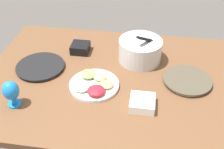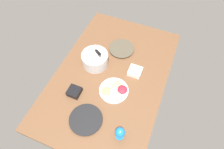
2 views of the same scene
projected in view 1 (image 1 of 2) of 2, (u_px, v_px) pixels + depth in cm
name	position (u px, v px, depth cm)	size (l,w,h in cm)	color
ground_plane	(124.00, 81.00, 152.66)	(160.00, 104.00, 4.00)	brown
dinner_plate_left	(40.00, 67.00, 158.45)	(28.32, 28.32, 1.99)	#4C4C51
dinner_plate_right	(187.00, 80.00, 148.16)	(26.76, 26.76, 2.32)	beige
mixing_bowl	(140.00, 50.00, 161.47)	(25.78, 25.78, 19.91)	silver
fruit_platter	(94.00, 84.00, 144.55)	(26.92, 26.92, 5.15)	silver
hurricane_glass_blue	(11.00, 92.00, 129.80)	(8.06, 8.06, 14.37)	blue
square_bowl_white	(142.00, 103.00, 132.42)	(12.28, 12.28, 4.71)	white
square_bowl_black	(80.00, 47.00, 171.23)	(11.11, 11.11, 5.56)	black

